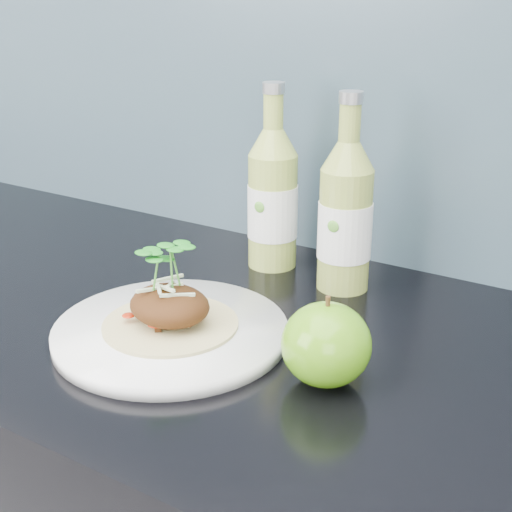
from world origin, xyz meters
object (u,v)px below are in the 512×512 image
(cider_bottle_left, at_px, (273,199))
(cider_bottle_right, at_px, (345,217))
(green_apple, at_px, (326,344))
(dinner_plate, at_px, (171,332))

(cider_bottle_left, bearing_deg, cider_bottle_right, -29.13)
(green_apple, bearing_deg, dinner_plate, -177.55)
(cider_bottle_right, bearing_deg, cider_bottle_left, -173.81)
(cider_bottle_left, height_order, cider_bottle_right, same)
(green_apple, distance_m, cider_bottle_right, 0.26)
(dinner_plate, xyz_separation_m, cider_bottle_right, (0.11, 0.24, 0.09))
(cider_bottle_right, bearing_deg, green_apple, -53.18)
(dinner_plate, relative_size, cider_bottle_right, 1.30)
(cider_bottle_left, distance_m, cider_bottle_right, 0.12)
(dinner_plate, bearing_deg, cider_bottle_left, 93.92)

